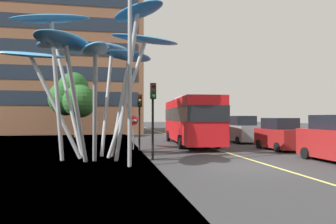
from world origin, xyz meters
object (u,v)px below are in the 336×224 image
(leaf_sculpture, at_px, (90,51))
(car_parked_mid, at_px, (280,135))
(red_bus, at_px, (190,118))
(street_lamp, at_px, (137,49))
(traffic_light_kerb_near, at_px, (153,104))
(car_parked_far, at_px, (242,130))
(no_entry_sign, at_px, (133,127))
(car_side_street, at_px, (214,127))
(traffic_light_kerb_far, at_px, (140,110))

(leaf_sculpture, distance_m, car_parked_mid, 12.96)
(car_parked_mid, bearing_deg, red_bus, 134.36)
(leaf_sculpture, xyz_separation_m, street_lamp, (2.13, -2.81, -0.41))
(traffic_light_kerb_near, relative_size, car_parked_far, 1.01)
(no_entry_sign, bearing_deg, street_lamp, -93.33)
(street_lamp, distance_m, no_entry_sign, 7.84)
(traffic_light_kerb_near, bearing_deg, car_side_street, 60.81)
(traffic_light_kerb_far, distance_m, street_lamp, 7.01)
(traffic_light_kerb_near, height_order, car_parked_far, traffic_light_kerb_near)
(red_bus, xyz_separation_m, street_lamp, (-5.04, -9.90, 3.10))
(traffic_light_kerb_far, relative_size, street_lamp, 0.44)
(leaf_sculpture, height_order, car_side_street, leaf_sculpture)
(street_lamp, bearing_deg, no_entry_sign, 86.67)
(car_parked_mid, height_order, car_side_street, car_side_street)
(red_bus, xyz_separation_m, car_parked_mid, (4.74, -4.85, -1.06))
(traffic_light_kerb_near, distance_m, no_entry_sign, 5.16)
(car_side_street, xyz_separation_m, street_lamp, (-9.52, -17.20, 4.05))
(car_parked_mid, distance_m, street_lamp, 11.77)
(car_side_street, bearing_deg, no_entry_sign, -131.57)
(leaf_sculpture, distance_m, car_side_street, 19.05)
(traffic_light_kerb_near, relative_size, car_side_street, 0.91)
(leaf_sculpture, xyz_separation_m, traffic_light_kerb_near, (3.14, -0.85, -2.77))
(car_parked_mid, bearing_deg, no_entry_sign, 168.72)
(car_parked_mid, bearing_deg, street_lamp, -152.68)
(red_bus, distance_m, car_parked_mid, 6.86)
(car_side_street, relative_size, no_entry_sign, 1.90)
(red_bus, relative_size, leaf_sculpture, 1.17)
(no_entry_sign, bearing_deg, leaf_sculpture, -121.67)
(leaf_sculpture, height_order, street_lamp, street_lamp)
(car_side_street, distance_m, no_entry_sign, 13.74)
(traffic_light_kerb_far, xyz_separation_m, street_lamp, (-0.76, -6.49, 2.53))
(traffic_light_kerb_near, bearing_deg, no_entry_sign, 96.92)
(red_bus, distance_m, no_entry_sign, 5.54)
(street_lamp, bearing_deg, traffic_light_kerb_far, 83.30)
(leaf_sculpture, bearing_deg, traffic_light_kerb_far, 51.76)
(red_bus, height_order, traffic_light_kerb_far, red_bus)
(traffic_light_kerb_near, bearing_deg, leaf_sculpture, 164.91)
(red_bus, height_order, street_lamp, street_lamp)
(traffic_light_kerb_near, xyz_separation_m, no_entry_sign, (-0.60, 4.96, -1.29))
(red_bus, distance_m, traffic_light_kerb_near, 8.93)
(street_lamp, bearing_deg, car_side_street, 61.05)
(traffic_light_kerb_near, height_order, car_parked_mid, traffic_light_kerb_near)
(car_parked_far, bearing_deg, car_parked_mid, -90.12)
(leaf_sculpture, xyz_separation_m, car_parked_far, (11.93, 8.12, -4.51))
(traffic_light_kerb_near, bearing_deg, street_lamp, -117.07)
(car_parked_mid, relative_size, car_parked_far, 1.01)
(leaf_sculpture, bearing_deg, red_bus, 44.65)
(traffic_light_kerb_far, bearing_deg, street_lamp, -96.70)
(car_parked_far, bearing_deg, no_entry_sign, -156.88)
(car_parked_far, height_order, no_entry_sign, car_parked_far)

